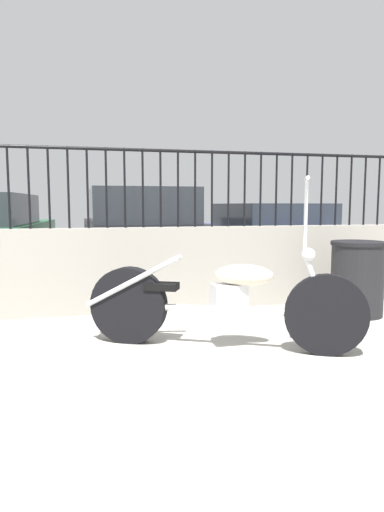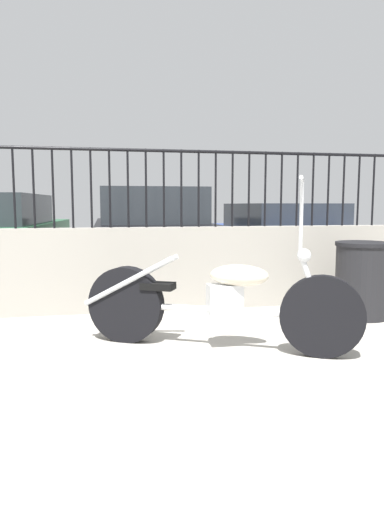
{
  "view_description": "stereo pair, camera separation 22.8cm",
  "coord_description": "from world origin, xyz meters",
  "px_view_note": "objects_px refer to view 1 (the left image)",
  "views": [
    {
      "loc": [
        -0.89,
        -2.26,
        1.2
      ],
      "look_at": [
        0.18,
        2.1,
        0.7
      ],
      "focal_mm": 32.0,
      "sensor_mm": 36.0,
      "label": 1
    },
    {
      "loc": [
        -0.67,
        -2.3,
        1.2
      ],
      "look_at": [
        0.18,
        2.1,
        0.7
      ],
      "focal_mm": 32.0,
      "sensor_mm": 36.0,
      "label": 2
    }
  ],
  "objects_px": {
    "car_blue": "(267,236)",
    "trash_bin": "(357,278)",
    "motorcycle_white": "(208,301)",
    "car_black": "(139,233)"
  },
  "relations": [
    {
      "from": "motorcycle_white",
      "to": "trash_bin",
      "type": "bearing_deg",
      "value": 46.76
    },
    {
      "from": "trash_bin",
      "to": "car_black",
      "type": "height_order",
      "value": "car_black"
    },
    {
      "from": "car_blue",
      "to": "trash_bin",
      "type": "bearing_deg",
      "value": 170.13
    },
    {
      "from": "motorcycle_white",
      "to": "car_black",
      "type": "distance_m",
      "value": 3.99
    },
    {
      "from": "car_black",
      "to": "trash_bin",
      "type": "bearing_deg",
      "value": -148.81
    },
    {
      "from": "motorcycle_white",
      "to": "car_blue",
      "type": "bearing_deg",
      "value": 87.08
    },
    {
      "from": "car_black",
      "to": "car_blue",
      "type": "bearing_deg",
      "value": -83.41
    },
    {
      "from": "car_black",
      "to": "car_blue",
      "type": "xyz_separation_m",
      "value": [
        2.41,
        0.28,
        -0.1
      ]
    },
    {
      "from": "trash_bin",
      "to": "car_blue",
      "type": "distance_m",
      "value": 3.56
    },
    {
      "from": "trash_bin",
      "to": "car_black",
      "type": "relative_size",
      "value": 0.19
    }
  ]
}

